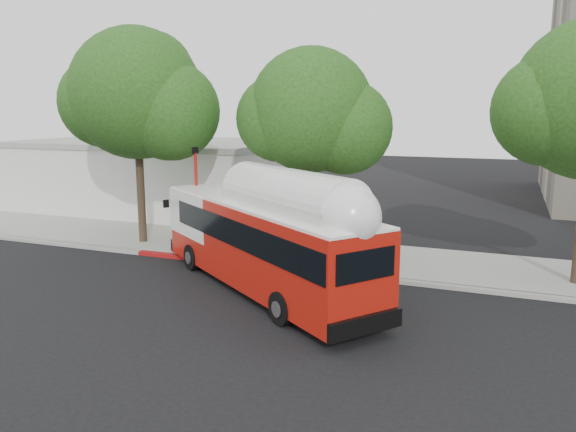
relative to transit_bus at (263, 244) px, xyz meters
name	(u,v)px	position (x,y,z in m)	size (l,w,h in m)	color
ground	(277,307)	(1.08, -1.36, -1.64)	(120.00, 120.00, 0.00)	black
sidewalk	(336,256)	(1.08, 5.14, -1.56)	(60.00, 5.00, 0.15)	gray
curb_strip	(316,272)	(1.08, 2.54, -1.56)	(60.00, 0.30, 0.15)	gray
red_curb_segment	(245,264)	(-1.92, 2.54, -1.56)	(10.00, 0.32, 0.16)	maroon
street_tree_left	(146,99)	(-7.44, 4.20, 4.97)	(6.67, 5.80, 9.74)	#2D2116
street_tree_mid	(321,115)	(0.49, 4.70, 4.27)	(5.75, 5.00, 8.62)	#2D2116
low_commercial_bldg	(157,174)	(-12.92, 12.64, 0.51)	(16.20, 10.20, 4.25)	silver
transit_bus	(263,244)	(0.00, 0.00, 0.00)	(10.72, 8.70, 3.50)	#AA150B
signal_pole	(197,202)	(-4.33, 3.01, 0.74)	(0.13, 0.44, 4.64)	#AF1512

